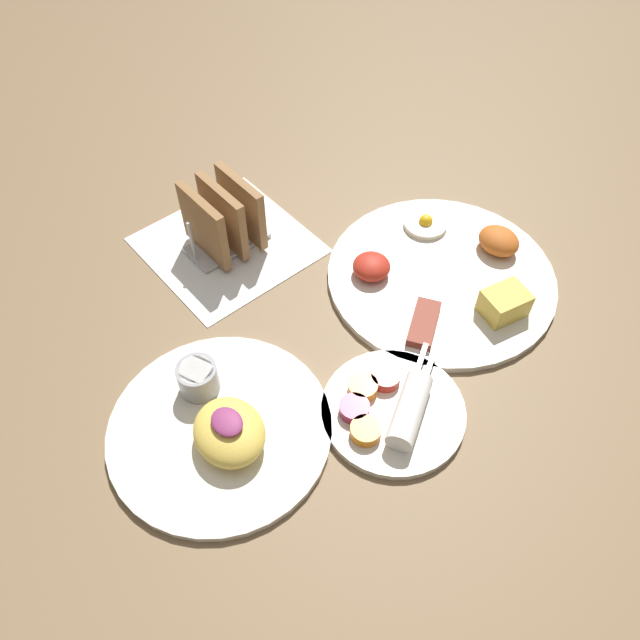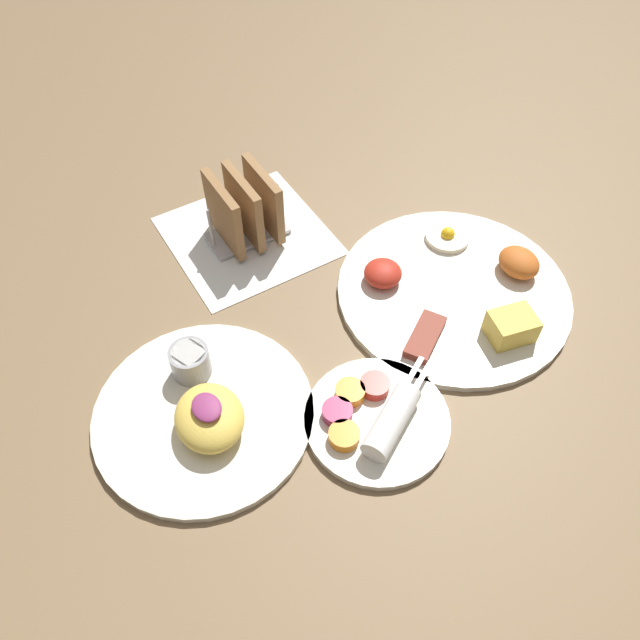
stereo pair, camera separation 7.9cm
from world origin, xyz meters
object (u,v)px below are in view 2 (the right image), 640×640
(plate_condiments, at_px, (374,419))
(plate_foreground, at_px, (204,409))
(plate_breakfast, at_px, (457,290))
(toast_rack, at_px, (244,210))

(plate_condiments, xyz_separation_m, plate_foreground, (-0.11, -0.16, 0.00))
(plate_foreground, bearing_deg, plate_breakfast, 89.21)
(plate_condiments, bearing_deg, toast_rack, 177.02)
(plate_breakfast, distance_m, plate_foreground, 0.37)
(plate_breakfast, bearing_deg, plate_condiments, -62.99)
(plate_condiments, xyz_separation_m, toast_rack, (-0.36, 0.02, 0.04))
(toast_rack, bearing_deg, plate_foreground, -36.46)
(plate_condiments, distance_m, plate_foreground, 0.20)
(plate_condiments, distance_m, toast_rack, 0.36)
(plate_breakfast, bearing_deg, toast_rack, -142.68)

